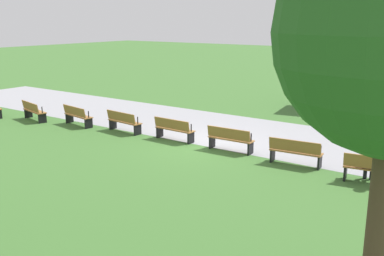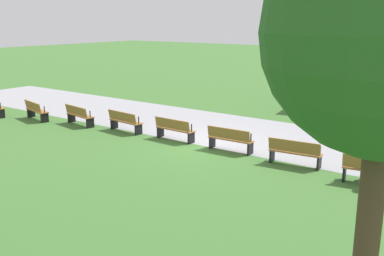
{
  "view_description": "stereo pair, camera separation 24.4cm",
  "coord_description": "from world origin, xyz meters",
  "px_view_note": "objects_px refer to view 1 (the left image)",
  "views": [
    {
      "loc": [
        8.9,
        -13.33,
        4.62
      ],
      "look_at": [
        -0.0,
        -0.65,
        0.8
      ],
      "focal_mm": 41.49,
      "sensor_mm": 36.0,
      "label": 1
    },
    {
      "loc": [
        9.09,
        -13.19,
        4.62
      ],
      "look_at": [
        -0.0,
        -0.65,
        0.8
      ],
      "focal_mm": 41.49,
      "sensor_mm": 36.0,
      "label": 2
    }
  ],
  "objects_px": {
    "bench_3": "(123,121)",
    "bench_5": "(230,139)",
    "person_seated": "(369,161)",
    "bench_1": "(33,111)",
    "kiosk": "(345,81)",
    "bench_4": "(174,129)",
    "bench_2": "(77,115)",
    "bench_6": "(295,152)",
    "bench_7": "(374,169)"
  },
  "relations": [
    {
      "from": "bench_3",
      "to": "person_seated",
      "type": "bearing_deg",
      "value": 4.26
    },
    {
      "from": "bench_5",
      "to": "bench_7",
      "type": "relative_size",
      "value": 0.98
    },
    {
      "from": "bench_7",
      "to": "kiosk",
      "type": "height_order",
      "value": "kiosk"
    },
    {
      "from": "bench_4",
      "to": "bench_7",
      "type": "relative_size",
      "value": 0.98
    },
    {
      "from": "bench_4",
      "to": "bench_7",
      "type": "height_order",
      "value": "same"
    },
    {
      "from": "bench_6",
      "to": "person_seated",
      "type": "bearing_deg",
      "value": -10.47
    },
    {
      "from": "bench_3",
      "to": "bench_6",
      "type": "bearing_deg",
      "value": 5.44
    },
    {
      "from": "bench_1",
      "to": "bench_5",
      "type": "bearing_deg",
      "value": 18.11
    },
    {
      "from": "bench_7",
      "to": "person_seated",
      "type": "relative_size",
      "value": 1.44
    },
    {
      "from": "bench_4",
      "to": "kiosk",
      "type": "relative_size",
      "value": 0.44
    },
    {
      "from": "bench_2",
      "to": "person_seated",
      "type": "distance_m",
      "value": 12.37
    },
    {
      "from": "bench_6",
      "to": "person_seated",
      "type": "height_order",
      "value": "person_seated"
    },
    {
      "from": "person_seated",
      "to": "bench_1",
      "type": "bearing_deg",
      "value": 173.2
    },
    {
      "from": "person_seated",
      "to": "bench_3",
      "type": "bearing_deg",
      "value": 169.76
    },
    {
      "from": "bench_3",
      "to": "bench_4",
      "type": "bearing_deg",
      "value": 9.05
    },
    {
      "from": "kiosk",
      "to": "bench_3",
      "type": "bearing_deg",
      "value": -130.59
    },
    {
      "from": "kiosk",
      "to": "bench_4",
      "type": "bearing_deg",
      "value": -119.19
    },
    {
      "from": "bench_3",
      "to": "bench_5",
      "type": "xyz_separation_m",
      "value": [
        5.04,
        0.16,
        0.0
      ]
    },
    {
      "from": "bench_3",
      "to": "bench_7",
      "type": "bearing_deg",
      "value": 3.63
    },
    {
      "from": "bench_7",
      "to": "person_seated",
      "type": "bearing_deg",
      "value": 139.86
    },
    {
      "from": "bench_4",
      "to": "bench_6",
      "type": "distance_m",
      "value": 5.04
    },
    {
      "from": "bench_2",
      "to": "bench_4",
      "type": "relative_size",
      "value": 1.02
    },
    {
      "from": "bench_1",
      "to": "bench_3",
      "type": "xyz_separation_m",
      "value": [
        4.98,
        0.79,
        0.0
      ]
    },
    {
      "from": "bench_1",
      "to": "bench_6",
      "type": "bearing_deg",
      "value": 16.3
    },
    {
      "from": "bench_5",
      "to": "bench_6",
      "type": "distance_m",
      "value": 2.52
    },
    {
      "from": "bench_7",
      "to": "bench_6",
      "type": "bearing_deg",
      "value": 163.71
    },
    {
      "from": "person_seated",
      "to": "kiosk",
      "type": "xyz_separation_m",
      "value": [
        -3.76,
        10.15,
        0.87
      ]
    },
    {
      "from": "bench_1",
      "to": "bench_4",
      "type": "bearing_deg",
      "value": 19.91
    },
    {
      "from": "bench_1",
      "to": "bench_5",
      "type": "height_order",
      "value": "same"
    },
    {
      "from": "bench_3",
      "to": "bench_7",
      "type": "xyz_separation_m",
      "value": [
        10.06,
        -0.32,
        0.0
      ]
    },
    {
      "from": "bench_7",
      "to": "person_seated",
      "type": "height_order",
      "value": "person_seated"
    },
    {
      "from": "bench_5",
      "to": "person_seated",
      "type": "distance_m",
      "value": 4.85
    },
    {
      "from": "bench_3",
      "to": "person_seated",
      "type": "distance_m",
      "value": 9.87
    },
    {
      "from": "bench_2",
      "to": "bench_7",
      "type": "bearing_deg",
      "value": 9.06
    },
    {
      "from": "bench_6",
      "to": "kiosk",
      "type": "xyz_separation_m",
      "value": [
        -1.44,
        9.94,
        1.04
      ]
    },
    {
      "from": "bench_4",
      "to": "bench_6",
      "type": "relative_size",
      "value": 0.99
    },
    {
      "from": "bench_1",
      "to": "bench_3",
      "type": "relative_size",
      "value": 1.01
    },
    {
      "from": "bench_2",
      "to": "bench_1",
      "type": "bearing_deg",
      "value": -160.1
    },
    {
      "from": "bench_4",
      "to": "bench_5",
      "type": "distance_m",
      "value": 2.52
    },
    {
      "from": "person_seated",
      "to": "kiosk",
      "type": "relative_size",
      "value": 0.31
    },
    {
      "from": "bench_3",
      "to": "bench_5",
      "type": "bearing_deg",
      "value": 7.24
    },
    {
      "from": "bench_3",
      "to": "bench_4",
      "type": "height_order",
      "value": "same"
    },
    {
      "from": "bench_3",
      "to": "bench_6",
      "type": "height_order",
      "value": "same"
    },
    {
      "from": "bench_3",
      "to": "kiosk",
      "type": "distance_m",
      "value": 11.72
    },
    {
      "from": "bench_7",
      "to": "kiosk",
      "type": "distance_m",
      "value": 11.04
    },
    {
      "from": "bench_1",
      "to": "bench_6",
      "type": "height_order",
      "value": "same"
    },
    {
      "from": "bench_2",
      "to": "bench_6",
      "type": "height_order",
      "value": "same"
    },
    {
      "from": "bench_2",
      "to": "bench_4",
      "type": "bearing_deg",
      "value": 14.48
    },
    {
      "from": "bench_1",
      "to": "bench_2",
      "type": "height_order",
      "value": "same"
    },
    {
      "from": "bench_1",
      "to": "person_seated",
      "type": "height_order",
      "value": "person_seated"
    }
  ]
}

